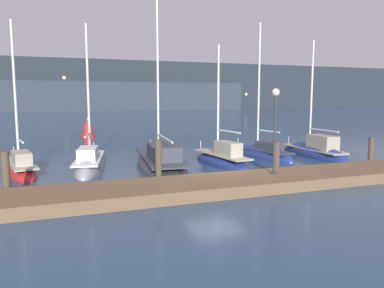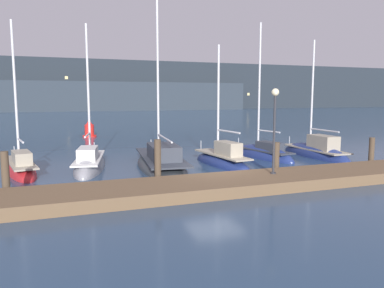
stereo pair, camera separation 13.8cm
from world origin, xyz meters
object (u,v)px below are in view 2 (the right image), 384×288
(sailboat_berth_2, at_px, (90,166))
(sailboat_berth_4, at_px, (222,163))
(sailboat_berth_1, at_px, (21,170))
(dock_lamppost, at_px, (275,116))
(sailboat_berth_6, at_px, (315,154))
(channel_buoy, at_px, (89,130))
(sailboat_berth_3, at_px, (161,164))
(sailboat_berth_5, at_px, (263,156))

(sailboat_berth_2, bearing_deg, sailboat_berth_4, -13.40)
(sailboat_berth_1, xyz_separation_m, dock_lamppost, (10.42, -6.37, 2.77))
(sailboat_berth_6, height_order, channel_buoy, sailboat_berth_6)
(sailboat_berth_3, xyz_separation_m, sailboat_berth_4, (3.27, -0.67, 0.01))
(sailboat_berth_6, bearing_deg, dock_lamppost, -139.64)
(dock_lamppost, bearing_deg, channel_buoy, 104.59)
(sailboat_berth_1, distance_m, sailboat_berth_4, 10.30)
(sailboat_berth_3, distance_m, dock_lamppost, 6.98)
(sailboat_berth_1, height_order, dock_lamppost, sailboat_berth_1)
(sailboat_berth_4, bearing_deg, sailboat_berth_2, 166.60)
(channel_buoy, xyz_separation_m, dock_lamppost, (5.82, -22.36, 2.26))
(sailboat_berth_4, height_order, channel_buoy, sailboat_berth_4)
(channel_buoy, bearing_deg, sailboat_berth_3, -82.29)
(sailboat_berth_2, distance_m, channel_buoy, 16.09)
(channel_buoy, bearing_deg, sailboat_berth_2, -94.64)
(sailboat_berth_1, distance_m, sailboat_berth_3, 6.97)
(sailboat_berth_3, bearing_deg, sailboat_berth_2, 164.96)
(sailboat_berth_5, height_order, channel_buoy, sailboat_berth_5)
(sailboat_berth_5, xyz_separation_m, sailboat_berth_6, (3.38, -0.71, 0.02))
(sailboat_berth_1, xyz_separation_m, sailboat_berth_2, (3.30, -0.04, -0.03))
(sailboat_berth_3, xyz_separation_m, channel_buoy, (-2.30, 17.00, 0.50))
(sailboat_berth_6, bearing_deg, channel_buoy, 126.58)
(sailboat_berth_4, bearing_deg, sailboat_berth_6, 7.63)
(sailboat_berth_4, distance_m, channel_buoy, 18.53)
(sailboat_berth_6, distance_m, dock_lamppost, 9.10)
(sailboat_berth_4, bearing_deg, dock_lamppost, -86.96)
(sailboat_berth_3, bearing_deg, sailboat_berth_1, 171.73)
(sailboat_berth_5, bearing_deg, sailboat_berth_4, -154.94)
(sailboat_berth_6, bearing_deg, sailboat_berth_5, 168.19)
(dock_lamppost, bearing_deg, sailboat_berth_2, 138.35)
(sailboat_berth_3, xyz_separation_m, sailboat_berth_6, (10.13, 0.25, -0.02))
(sailboat_berth_2, relative_size, sailboat_berth_3, 0.85)
(sailboat_berth_2, distance_m, sailboat_berth_4, 7.06)
(sailboat_berth_2, bearing_deg, dock_lamppost, -41.65)
(sailboat_berth_5, bearing_deg, channel_buoy, 119.43)
(sailboat_berth_2, bearing_deg, sailboat_berth_3, -15.04)
(sailboat_berth_2, xyz_separation_m, sailboat_berth_6, (13.73, -0.72, 0.03))
(sailboat_berth_2, distance_m, sailboat_berth_3, 3.73)
(sailboat_berth_1, height_order, sailboat_berth_6, sailboat_berth_1)
(sailboat_berth_1, relative_size, channel_buoy, 4.49)
(sailboat_berth_5, bearing_deg, sailboat_berth_6, -11.81)
(sailboat_berth_1, height_order, channel_buoy, sailboat_berth_1)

